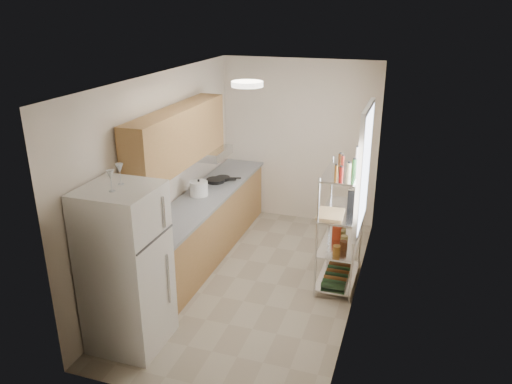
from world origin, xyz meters
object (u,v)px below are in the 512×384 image
Objects in this scene: refrigerator at (126,268)px; rice_cooker at (199,188)px; espresso_machine at (356,197)px; frying_pan_large at (215,181)px; cutting_board at (331,214)px.

refrigerator is 7.02× the size of rice_cooker.
espresso_machine is at bearing 45.29° from refrigerator.
frying_pan_large is 2.10m from cutting_board.
cutting_board is 1.54× the size of espresso_machine.
rice_cooker is at bearing 93.04° from refrigerator.
rice_cooker is at bearing -115.49° from frying_pan_large.
cutting_board is at bearing 43.10° from refrigerator.
rice_cooker is 0.57m from frying_pan_large.
cutting_board is at bearing -51.51° from frying_pan_large.
refrigerator is 2.87m from espresso_machine.
frying_pan_large is at bearing 89.29° from rice_cooker.
frying_pan_large is (0.01, 0.57, -0.08)m from rice_cooker.
frying_pan_large is 0.69× the size of cutting_board.
cutting_board is 0.46m from espresso_machine.
refrigerator is at bearing -127.44° from espresso_machine.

